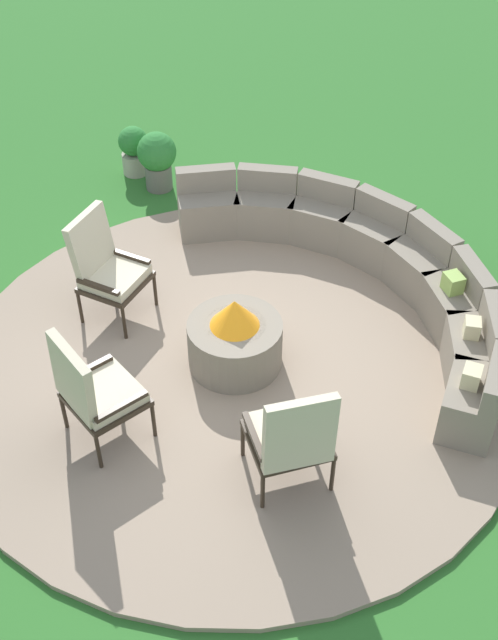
% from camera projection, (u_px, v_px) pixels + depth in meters
% --- Properties ---
extents(ground_plane, '(24.00, 24.00, 0.00)m').
position_uv_depth(ground_plane, '(235.00, 366.00, 7.62)').
color(ground_plane, '#2D6B28').
extents(patio_circle, '(5.36, 5.36, 0.06)m').
position_uv_depth(patio_circle, '(235.00, 364.00, 7.60)').
color(patio_circle, gray).
rests_on(patio_circle, ground_plane).
extents(fire_pit, '(0.88, 0.88, 0.75)m').
position_uv_depth(fire_pit, '(235.00, 339.00, 7.39)').
color(fire_pit, gray).
rests_on(fire_pit, patio_circle).
extents(curved_stone_bench, '(4.39, 2.06, 0.74)m').
position_uv_depth(curved_stone_bench, '(367.00, 268.00, 8.18)').
color(curved_stone_bench, gray).
rests_on(curved_stone_bench, patio_circle).
extents(lounge_chair_front_left, '(0.71, 0.71, 1.12)m').
position_uv_depth(lounge_chair_front_left, '(106.00, 266.00, 7.76)').
color(lounge_chair_front_left, '#2D2319').
rests_on(lounge_chair_front_left, patio_circle).
extents(lounge_chair_front_right, '(0.70, 0.68, 1.17)m').
position_uv_depth(lounge_chair_front_right, '(93.00, 390.00, 6.51)').
color(lounge_chair_front_right, '#2D2319').
rests_on(lounge_chair_front_right, patio_circle).
extents(lounge_chair_back_left, '(0.83, 0.84, 1.09)m').
position_uv_depth(lounge_chair_back_left, '(292.00, 436.00, 6.17)').
color(lounge_chair_back_left, '#2D2319').
rests_on(lounge_chair_back_left, patio_circle).
extents(potted_plant_0, '(0.48, 0.48, 0.74)m').
position_uv_depth(potted_plant_0, '(157.00, 158.00, 9.73)').
color(potted_plant_0, '#605B56').
rests_on(potted_plant_0, ground_plane).
extents(potted_plant_1, '(0.37, 0.37, 0.63)m').
position_uv_depth(potted_plant_1, '(134.00, 149.00, 10.06)').
color(potted_plant_1, '#A89E8E').
rests_on(potted_plant_1, ground_plane).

